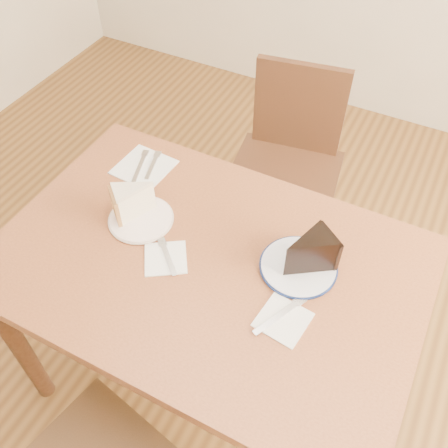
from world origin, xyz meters
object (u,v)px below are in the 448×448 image
(table, at_px, (208,281))
(chocolate_cake, at_px, (306,255))
(carrot_cake, at_px, (136,201))
(plate_cream, at_px, (141,219))
(plate_navy, at_px, (298,267))
(chair_far, at_px, (287,165))

(table, bearing_deg, chocolate_cake, 21.11)
(table, xyz_separation_m, chocolate_cake, (0.25, 0.10, 0.16))
(carrot_cake, relative_size, chocolate_cake, 0.87)
(plate_cream, bearing_deg, plate_navy, 6.08)
(plate_cream, relative_size, chocolate_cake, 1.40)
(table, xyz_separation_m, plate_cream, (-0.25, 0.04, 0.10))
(chocolate_cake, bearing_deg, table, 57.56)
(plate_cream, relative_size, carrot_cake, 1.61)
(table, relative_size, carrot_cake, 10.28)
(chair_far, xyz_separation_m, plate_cream, (-0.20, -0.72, 0.27))
(plate_navy, bearing_deg, carrot_cake, -176.18)
(plate_navy, bearing_deg, chair_far, 113.06)
(chair_far, relative_size, plate_navy, 4.22)
(chocolate_cake, bearing_deg, plate_navy, 47.89)
(chocolate_cake, bearing_deg, chair_far, -29.37)
(plate_cream, height_order, plate_navy, same)
(plate_cream, bearing_deg, carrot_cake, 141.25)
(table, bearing_deg, plate_cream, 170.21)
(plate_navy, relative_size, carrot_cake, 1.78)
(plate_navy, relative_size, chocolate_cake, 1.54)
(chair_far, xyz_separation_m, carrot_cake, (-0.23, -0.70, 0.32))
(table, distance_m, chair_far, 0.78)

